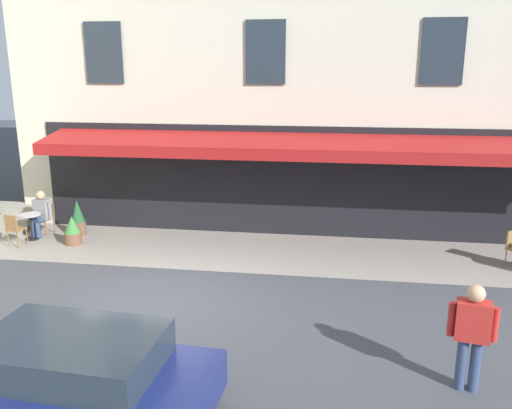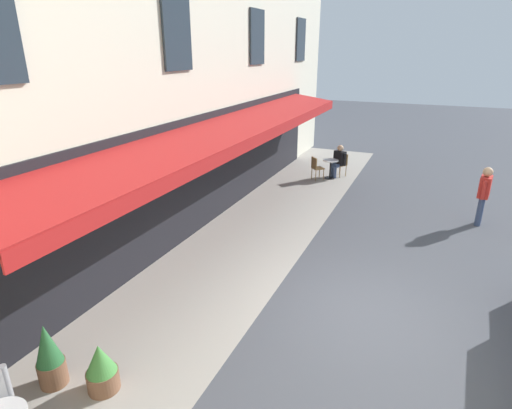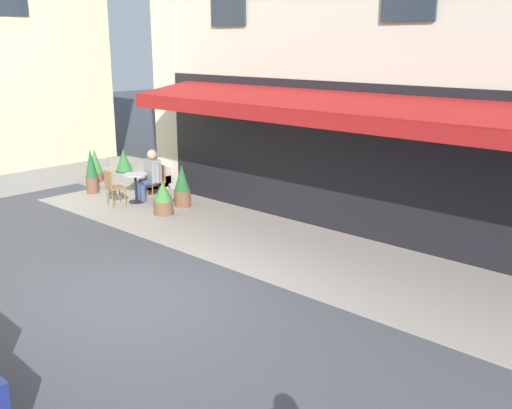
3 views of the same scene
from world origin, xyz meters
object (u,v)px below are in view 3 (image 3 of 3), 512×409
potted_plant_under_sign (124,167)px  potted_plant_entrance_left (182,186)px  potted_plant_by_steps (95,168)px  cafe_chair_wicker_back_row (158,178)px  cafe_table_mid_terrace (136,184)px  potted_plant_entrance_right (91,172)px  seated_companion_in_grey (150,173)px  potted_plant_mid_terrace (163,198)px  cafe_chair_wicker_corner_left (112,185)px

potted_plant_under_sign → potted_plant_entrance_left: bearing=172.6°
potted_plant_under_sign → potted_plant_by_steps: (0.41, 0.69, 0.02)m
potted_plant_under_sign → cafe_chair_wicker_back_row: bearing=170.2°
cafe_table_mid_terrace → cafe_chair_wicker_back_row: cafe_chair_wicker_back_row is taller
cafe_chair_wicker_back_row → potted_plant_entrance_right: bearing=25.0°
cafe_table_mid_terrace → potted_plant_by_steps: 2.30m
potted_plant_under_sign → seated_companion_in_grey: bearing=164.2°
potted_plant_mid_terrace → potted_plant_by_steps: 3.69m
cafe_chair_wicker_back_row → potted_plant_by_steps: bearing=8.0°
cafe_chair_wicker_corner_left → potted_plant_entrance_left: potted_plant_entrance_left is taller
cafe_table_mid_terrace → cafe_chair_wicker_back_row: (-0.14, -0.62, 0.06)m
potted_plant_by_steps → potted_plant_entrance_left: (-3.44, -0.29, -0.01)m
seated_companion_in_grey → potted_plant_entrance_left: seated_companion_in_grey is taller
potted_plant_mid_terrace → seated_companion_in_grey: bearing=-25.9°
potted_plant_entrance_left → cafe_table_mid_terrace: bearing=26.1°
potted_plant_entrance_left → potted_plant_by_steps: bearing=4.8°
cafe_table_mid_terrace → potted_plant_entrance_left: potted_plant_entrance_left is taller
cafe_chair_wicker_back_row → potted_plant_entrance_left: (-1.01, 0.05, -0.03)m
potted_plant_by_steps → cafe_table_mid_terrace: bearing=173.1°
potted_plant_mid_terrace → potted_plant_entrance_left: 0.82m
cafe_chair_wicker_corner_left → potted_plant_by_steps: size_ratio=0.84×
cafe_table_mid_terrace → potted_plant_under_sign: potted_plant_under_sign is taller
seated_companion_in_grey → potted_plant_entrance_right: size_ratio=1.08×
seated_companion_in_grey → potted_plant_entrance_right: seated_companion_in_grey is taller
cafe_chair_wicker_corner_left → cafe_chair_wicker_back_row: same height
cafe_chair_wicker_corner_left → potted_plant_under_sign: 2.37m
potted_plant_entrance_right → cafe_chair_wicker_corner_left: bearing=165.9°
potted_plant_mid_terrace → potted_plant_by_steps: size_ratio=0.74×
seated_companion_in_grey → potted_plant_under_sign: seated_companion_in_grey is taller
cafe_table_mid_terrace → potted_plant_by_steps: (2.28, -0.28, 0.04)m
seated_companion_in_grey → potted_plant_under_sign: size_ratio=1.27×
cafe_table_mid_terrace → potted_plant_entrance_right: potted_plant_entrance_right is taller
potted_plant_by_steps → potted_plant_entrance_left: bearing=-175.2°
seated_companion_in_grey → potted_plant_entrance_right: (1.77, 0.64, -0.11)m
potted_plant_under_sign → potted_plant_by_steps: potted_plant_by_steps is taller
potted_plant_entrance_right → potted_plant_by_steps: (0.61, -0.51, -0.07)m
cafe_chair_wicker_corner_left → potted_plant_entrance_right: bearing=-14.1°
cafe_table_mid_terrace → potted_plant_entrance_right: (1.67, 0.23, 0.11)m
cafe_table_mid_terrace → potted_plant_under_sign: 2.11m
cafe_table_mid_terrace → potted_plant_entrance_right: 1.69m
potted_plant_under_sign → potted_plant_mid_terrace: bearing=160.1°
potted_plant_by_steps → cafe_chair_wicker_corner_left: bearing=157.5°
potted_plant_under_sign → potted_plant_entrance_left: potted_plant_entrance_left is taller
potted_plant_under_sign → potted_plant_by_steps: bearing=59.4°
potted_plant_under_sign → potted_plant_entrance_right: potted_plant_entrance_right is taller
potted_plant_under_sign → potted_plant_mid_terrace: potted_plant_under_sign is taller
potted_plant_by_steps → potted_plant_entrance_left: potted_plant_by_steps is taller
seated_companion_in_grey → potted_plant_entrance_left: 1.09m
cafe_table_mid_terrace → cafe_chair_wicker_corner_left: (0.11, 0.62, 0.06)m
cafe_chair_wicker_back_row → seated_companion_in_grey: seated_companion_in_grey is taller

